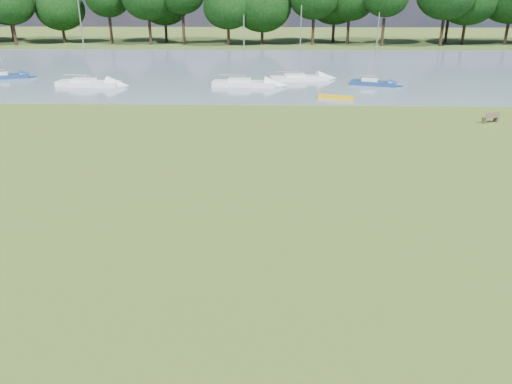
{
  "coord_description": "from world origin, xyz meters",
  "views": [
    {
      "loc": [
        -1.2,
        -21.36,
        9.73
      ],
      "look_at": [
        -1.74,
        -2.0,
        1.69
      ],
      "focal_mm": 35.0,
      "sensor_mm": 36.0,
      "label": 1
    }
  ],
  "objects_px": {
    "riverbank_bench": "(491,117)",
    "sailboat_0": "(87,81)",
    "sailboat_2": "(3,75)",
    "sailboat_3": "(244,82)",
    "kayak": "(336,97)",
    "sailboat_1": "(373,81)",
    "sailboat_4": "(299,77)"
  },
  "relations": [
    {
      "from": "kayak",
      "to": "sailboat_2",
      "type": "relative_size",
      "value": 0.44
    },
    {
      "from": "kayak",
      "to": "sailboat_4",
      "type": "distance_m",
      "value": 10.03
    },
    {
      "from": "sailboat_2",
      "to": "sailboat_3",
      "type": "bearing_deg",
      "value": -26.41
    },
    {
      "from": "riverbank_bench",
      "to": "sailboat_1",
      "type": "relative_size",
      "value": 0.2
    },
    {
      "from": "riverbank_bench",
      "to": "sailboat_0",
      "type": "distance_m",
      "value": 38.33
    },
    {
      "from": "sailboat_1",
      "to": "sailboat_2",
      "type": "height_order",
      "value": "sailboat_2"
    },
    {
      "from": "riverbank_bench",
      "to": "sailboat_2",
      "type": "xyz_separation_m",
      "value": [
        -46.73,
        17.96,
        0.05
      ]
    },
    {
      "from": "sailboat_2",
      "to": "sailboat_3",
      "type": "relative_size",
      "value": 1.07
    },
    {
      "from": "sailboat_3",
      "to": "sailboat_4",
      "type": "bearing_deg",
      "value": 35.87
    },
    {
      "from": "riverbank_bench",
      "to": "sailboat_2",
      "type": "distance_m",
      "value": 50.07
    },
    {
      "from": "sailboat_2",
      "to": "sailboat_4",
      "type": "xyz_separation_m",
      "value": [
        32.99,
        -0.26,
        -0.01
      ]
    },
    {
      "from": "sailboat_2",
      "to": "sailboat_3",
      "type": "xyz_separation_m",
      "value": [
        27.13,
        -3.76,
        0.02
      ]
    },
    {
      "from": "kayak",
      "to": "sailboat_3",
      "type": "distance_m",
      "value": 10.72
    },
    {
      "from": "kayak",
      "to": "sailboat_3",
      "type": "xyz_separation_m",
      "value": [
        -8.81,
        6.09,
        0.28
      ]
    },
    {
      "from": "sailboat_2",
      "to": "kayak",
      "type": "bearing_deg",
      "value": -33.85
    },
    {
      "from": "sailboat_1",
      "to": "sailboat_3",
      "type": "distance_m",
      "value": 13.48
    },
    {
      "from": "sailboat_2",
      "to": "sailboat_1",
      "type": "bearing_deg",
      "value": -22.69
    },
    {
      "from": "riverbank_bench",
      "to": "sailboat_2",
      "type": "bearing_deg",
      "value": 134.36
    },
    {
      "from": "sailboat_1",
      "to": "sailboat_4",
      "type": "relative_size",
      "value": 0.93
    },
    {
      "from": "kayak",
      "to": "sailboat_0",
      "type": "bearing_deg",
      "value": -175.24
    },
    {
      "from": "riverbank_bench",
      "to": "sailboat_1",
      "type": "height_order",
      "value": "sailboat_1"
    },
    {
      "from": "riverbank_bench",
      "to": "sailboat_3",
      "type": "relative_size",
      "value": 0.2
    },
    {
      "from": "kayak",
      "to": "sailboat_4",
      "type": "bearing_deg",
      "value": 124.7
    },
    {
      "from": "kayak",
      "to": "sailboat_2",
      "type": "xyz_separation_m",
      "value": [
        -35.94,
        9.85,
        0.26
      ]
    },
    {
      "from": "riverbank_bench",
      "to": "sailboat_0",
      "type": "bearing_deg",
      "value": 134.28
    },
    {
      "from": "kayak",
      "to": "sailboat_0",
      "type": "height_order",
      "value": "sailboat_0"
    },
    {
      "from": "sailboat_2",
      "to": "sailboat_4",
      "type": "bearing_deg",
      "value": -18.99
    },
    {
      "from": "riverbank_bench",
      "to": "sailboat_4",
      "type": "height_order",
      "value": "sailboat_4"
    },
    {
      "from": "sailboat_0",
      "to": "sailboat_3",
      "type": "height_order",
      "value": "sailboat_0"
    },
    {
      "from": "sailboat_0",
      "to": "sailboat_1",
      "type": "distance_m",
      "value": 29.63
    },
    {
      "from": "sailboat_0",
      "to": "sailboat_4",
      "type": "relative_size",
      "value": 1.22
    },
    {
      "from": "sailboat_2",
      "to": "riverbank_bench",
      "type": "bearing_deg",
      "value": -39.55
    }
  ]
}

